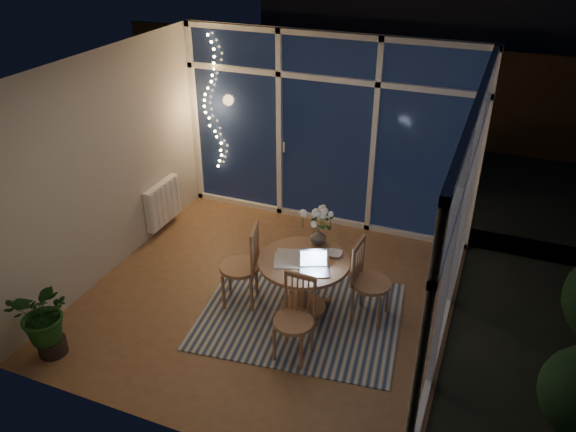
% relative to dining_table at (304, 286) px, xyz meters
% --- Properties ---
extents(floor, '(4.00, 4.00, 0.00)m').
position_rel_dining_table_xyz_m(floor, '(-0.46, 0.07, -0.33)').
color(floor, brown).
rests_on(floor, ground).
extents(ceiling, '(4.00, 4.00, 0.00)m').
position_rel_dining_table_xyz_m(ceiling, '(-0.46, 0.07, 2.27)').
color(ceiling, white).
rests_on(ceiling, wall_back).
extents(wall_back, '(4.00, 0.04, 2.60)m').
position_rel_dining_table_xyz_m(wall_back, '(-0.46, 2.07, 0.97)').
color(wall_back, beige).
rests_on(wall_back, floor).
extents(wall_front, '(4.00, 0.04, 2.60)m').
position_rel_dining_table_xyz_m(wall_front, '(-0.46, -1.93, 0.97)').
color(wall_front, beige).
rests_on(wall_front, floor).
extents(wall_left, '(0.04, 4.00, 2.60)m').
position_rel_dining_table_xyz_m(wall_left, '(-2.46, 0.07, 0.97)').
color(wall_left, beige).
rests_on(wall_left, floor).
extents(wall_right, '(0.04, 4.00, 2.60)m').
position_rel_dining_table_xyz_m(wall_right, '(1.54, 0.07, 0.97)').
color(wall_right, beige).
rests_on(wall_right, floor).
extents(window_wall_back, '(4.00, 0.10, 2.60)m').
position_rel_dining_table_xyz_m(window_wall_back, '(-0.46, 2.03, 0.97)').
color(window_wall_back, white).
rests_on(window_wall_back, floor).
extents(window_wall_right, '(0.10, 4.00, 2.60)m').
position_rel_dining_table_xyz_m(window_wall_right, '(1.50, 0.07, 0.97)').
color(window_wall_right, white).
rests_on(window_wall_right, floor).
extents(radiator, '(0.10, 0.70, 0.58)m').
position_rel_dining_table_xyz_m(radiator, '(-2.40, 0.97, 0.07)').
color(radiator, white).
rests_on(radiator, wall_left).
extents(fairy_lights, '(0.24, 0.10, 1.85)m').
position_rel_dining_table_xyz_m(fairy_lights, '(-2.11, 1.95, 1.19)').
color(fairy_lights, '#F0B460').
rests_on(fairy_lights, window_wall_back).
extents(garden_patio, '(12.00, 6.00, 0.10)m').
position_rel_dining_table_xyz_m(garden_patio, '(0.04, 5.07, -0.39)').
color(garden_patio, black).
rests_on(garden_patio, ground).
extents(garden_fence, '(11.00, 0.08, 1.80)m').
position_rel_dining_table_xyz_m(garden_fence, '(-0.46, 5.57, 0.57)').
color(garden_fence, '#3E2A16').
rests_on(garden_fence, ground).
extents(garden_shrubs, '(0.90, 0.90, 0.90)m').
position_rel_dining_table_xyz_m(garden_shrubs, '(-1.26, 3.47, 0.12)').
color(garden_shrubs, black).
rests_on(garden_shrubs, ground).
extents(rug, '(2.32, 1.95, 0.01)m').
position_rel_dining_table_xyz_m(rug, '(0.00, -0.10, -0.33)').
color(rug, beige).
rests_on(rug, floor).
extents(dining_table, '(1.08, 1.08, 0.66)m').
position_rel_dining_table_xyz_m(dining_table, '(0.00, 0.00, 0.00)').
color(dining_table, '#9A6945').
rests_on(dining_table, floor).
extents(chair_left, '(0.56, 0.56, 0.99)m').
position_rel_dining_table_xyz_m(chair_left, '(-0.71, -0.11, 0.16)').
color(chair_left, '#9A6945').
rests_on(chair_left, floor).
extents(chair_right, '(0.46, 0.46, 0.93)m').
position_rel_dining_table_xyz_m(chair_right, '(0.70, 0.16, 0.14)').
color(chair_right, '#9A6945').
rests_on(chair_right, floor).
extents(chair_front, '(0.43, 0.43, 0.89)m').
position_rel_dining_table_xyz_m(chair_front, '(0.16, -0.70, 0.11)').
color(chair_front, '#9A6945').
rests_on(chair_front, floor).
extents(laptop, '(0.38, 0.36, 0.22)m').
position_rel_dining_table_xyz_m(laptop, '(0.17, -0.18, 0.44)').
color(laptop, '#B9B8BD').
rests_on(laptop, dining_table).
extents(flower_vase, '(0.22, 0.22, 0.21)m').
position_rel_dining_table_xyz_m(flower_vase, '(0.03, 0.37, 0.44)').
color(flower_vase, silver).
rests_on(flower_vase, dining_table).
extents(bowl, '(0.17, 0.17, 0.04)m').
position_rel_dining_table_xyz_m(bowl, '(0.27, 0.20, 0.35)').
color(bowl, white).
rests_on(bowl, dining_table).
extents(newspapers, '(0.45, 0.37, 0.01)m').
position_rel_dining_table_xyz_m(newspapers, '(-0.11, -0.02, 0.34)').
color(newspapers, silver).
rests_on(newspapers, dining_table).
extents(phone, '(0.10, 0.05, 0.01)m').
position_rel_dining_table_xyz_m(phone, '(0.15, -0.14, 0.34)').
color(phone, black).
rests_on(phone, dining_table).
extents(potted_plant, '(0.59, 0.52, 0.76)m').
position_rel_dining_table_xyz_m(potted_plant, '(-2.09, -1.56, 0.05)').
color(potted_plant, '#194719').
rests_on(potted_plant, floor).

